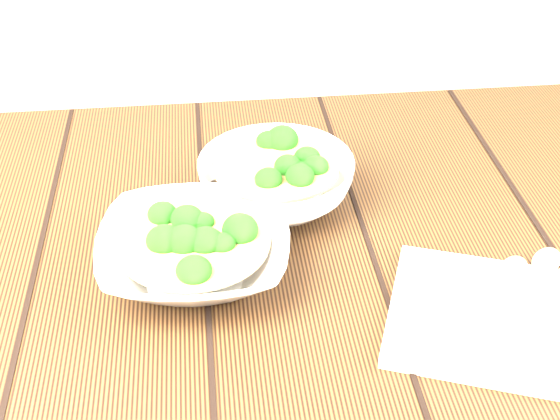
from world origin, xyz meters
The scene contains 7 objects.
table centered at (0.00, 0.00, 0.63)m, with size 1.20×0.80×0.75m.
soup_bowl_front centered at (-0.03, -0.03, 0.78)m, with size 0.23×0.23×0.06m.
soup_bowl_back centered at (0.08, 0.10, 0.78)m, with size 0.26×0.26×0.07m.
trivet centered at (0.00, 0.08, 0.76)m, with size 0.11×0.11×0.03m, color black.
napkin centered at (0.29, -0.16, 0.76)m, with size 0.24×0.19×0.01m, color beige.
spoon_left centered at (0.31, -0.12, 0.77)m, with size 0.13×0.17×0.01m.
spoon_right centered at (0.35, -0.11, 0.77)m, with size 0.14×0.16×0.01m.
Camera 1 is at (-0.01, -0.74, 1.33)m, focal length 50.00 mm.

